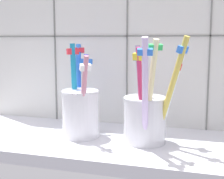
# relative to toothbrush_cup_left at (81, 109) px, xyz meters

# --- Properties ---
(counter_slab) EXTENTS (0.64, 0.22, 0.02)m
(counter_slab) POSITION_rel_toothbrush_cup_left_xyz_m (0.06, -0.00, -0.06)
(counter_slab) COLOR silver
(counter_slab) RESTS_ON ground
(tile_wall_back) EXTENTS (0.64, 0.02, 0.45)m
(tile_wall_back) POSITION_rel_toothbrush_cup_left_xyz_m (0.06, 0.12, 0.15)
(tile_wall_back) COLOR silver
(tile_wall_back) RESTS_ON ground
(toothbrush_cup_left) EXTENTS (0.07, 0.11, 0.17)m
(toothbrush_cup_left) POSITION_rel_toothbrush_cup_left_xyz_m (0.00, 0.00, 0.00)
(toothbrush_cup_left) COLOR silver
(toothbrush_cup_left) RESTS_ON counter_slab
(toothbrush_cup_right) EXTENTS (0.11, 0.12, 0.18)m
(toothbrush_cup_right) POSITION_rel_toothbrush_cup_left_xyz_m (0.12, -0.01, -0.00)
(toothbrush_cup_right) COLOR silver
(toothbrush_cup_right) RESTS_ON counter_slab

